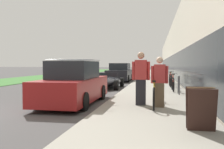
{
  "coord_description": "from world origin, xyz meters",
  "views": [
    {
      "loc": [
        5.72,
        -6.12,
        1.48
      ],
      "look_at": [
        2.54,
        11.6,
        0.72
      ],
      "focal_mm": 40.0,
      "sensor_mm": 36.0,
      "label": 1
    }
  ],
  "objects_px": {
    "parked_sedan_far": "(120,73)",
    "person_bystander": "(141,78)",
    "person_rider": "(160,82)",
    "cruiser_bike_middle": "(170,80)",
    "sandwich_board_sign": "(201,108)",
    "vintage_roadster_curbside": "(106,82)",
    "cruiser_bike_farthest": "(171,78)",
    "tandem_bicycle": "(154,94)",
    "parked_sedan_curbside": "(74,85)",
    "bike_rack_hoop": "(179,83)",
    "cruiser_bike_nearest": "(173,83)"
  },
  "relations": [
    {
      "from": "cruiser_bike_middle",
      "to": "sandwich_board_sign",
      "type": "height_order",
      "value": "cruiser_bike_middle"
    },
    {
      "from": "parked_sedan_curbside",
      "to": "parked_sedan_far",
      "type": "height_order",
      "value": "parked_sedan_curbside"
    },
    {
      "from": "sandwich_board_sign",
      "to": "parked_sedan_far",
      "type": "bearing_deg",
      "value": 104.17
    },
    {
      "from": "cruiser_bike_middle",
      "to": "cruiser_bike_farthest",
      "type": "height_order",
      "value": "cruiser_bike_middle"
    },
    {
      "from": "cruiser_bike_farthest",
      "to": "vintage_roadster_curbside",
      "type": "height_order",
      "value": "cruiser_bike_farthest"
    },
    {
      "from": "person_rider",
      "to": "sandwich_board_sign",
      "type": "distance_m",
      "value": 2.81
    },
    {
      "from": "tandem_bicycle",
      "to": "parked_sedan_curbside",
      "type": "distance_m",
      "value": 2.99
    },
    {
      "from": "person_bystander",
      "to": "parked_sedan_far",
      "type": "bearing_deg",
      "value": 101.32
    },
    {
      "from": "parked_sedan_far",
      "to": "person_bystander",
      "type": "bearing_deg",
      "value": -78.68
    },
    {
      "from": "cruiser_bike_middle",
      "to": "parked_sedan_curbside",
      "type": "height_order",
      "value": "parked_sedan_curbside"
    },
    {
      "from": "bike_rack_hoop",
      "to": "parked_sedan_far",
      "type": "bearing_deg",
      "value": 113.18
    },
    {
      "from": "bike_rack_hoop",
      "to": "parked_sedan_curbside",
      "type": "xyz_separation_m",
      "value": [
        -4.03,
        -2.9,
        0.1
      ]
    },
    {
      "from": "cruiser_bike_nearest",
      "to": "vintage_roadster_curbside",
      "type": "relative_size",
      "value": 0.44
    },
    {
      "from": "person_bystander",
      "to": "cruiser_bike_farthest",
      "type": "bearing_deg",
      "value": 80.91
    },
    {
      "from": "cruiser_bike_middle",
      "to": "parked_sedan_far",
      "type": "xyz_separation_m",
      "value": [
        -3.93,
        5.86,
        0.21
      ]
    },
    {
      "from": "tandem_bicycle",
      "to": "sandwich_board_sign",
      "type": "bearing_deg",
      "value": -71.91
    },
    {
      "from": "vintage_roadster_curbside",
      "to": "person_bystander",
      "type": "bearing_deg",
      "value": -68.87
    },
    {
      "from": "sandwich_board_sign",
      "to": "vintage_roadster_curbside",
      "type": "distance_m",
      "value": 10.43
    },
    {
      "from": "bike_rack_hoop",
      "to": "sandwich_board_sign",
      "type": "relative_size",
      "value": 0.94
    },
    {
      "from": "parked_sedan_far",
      "to": "parked_sedan_curbside",
      "type": "bearing_deg",
      "value": -89.57
    },
    {
      "from": "parked_sedan_far",
      "to": "vintage_roadster_curbside",
      "type": "bearing_deg",
      "value": -89.68
    },
    {
      "from": "bike_rack_hoop",
      "to": "parked_sedan_curbside",
      "type": "bearing_deg",
      "value": -144.29
    },
    {
      "from": "person_rider",
      "to": "bike_rack_hoop",
      "type": "relative_size",
      "value": 1.9
    },
    {
      "from": "tandem_bicycle",
      "to": "person_rider",
      "type": "height_order",
      "value": "person_rider"
    },
    {
      "from": "cruiser_bike_farthest",
      "to": "parked_sedan_curbside",
      "type": "distance_m",
      "value": 9.75
    },
    {
      "from": "parked_sedan_far",
      "to": "cruiser_bike_farthest",
      "type": "bearing_deg",
      "value": -41.64
    },
    {
      "from": "person_rider",
      "to": "cruiser_bike_nearest",
      "type": "height_order",
      "value": "person_rider"
    },
    {
      "from": "person_bystander",
      "to": "tandem_bicycle",
      "type": "bearing_deg",
      "value": 5.67
    },
    {
      "from": "tandem_bicycle",
      "to": "bike_rack_hoop",
      "type": "distance_m",
      "value": 3.49
    },
    {
      "from": "cruiser_bike_nearest",
      "to": "parked_sedan_curbside",
      "type": "bearing_deg",
      "value": -132.33
    },
    {
      "from": "cruiser_bike_nearest",
      "to": "bike_rack_hoop",
      "type": "bearing_deg",
      "value": -82.25
    },
    {
      "from": "bike_rack_hoop",
      "to": "person_bystander",
      "type": "bearing_deg",
      "value": -114.38
    },
    {
      "from": "cruiser_bike_nearest",
      "to": "person_rider",
      "type": "bearing_deg",
      "value": -98.27
    },
    {
      "from": "person_bystander",
      "to": "vintage_roadster_curbside",
      "type": "relative_size",
      "value": 0.43
    },
    {
      "from": "sandwich_board_sign",
      "to": "parked_sedan_curbside",
      "type": "bearing_deg",
      "value": 138.81
    },
    {
      "from": "tandem_bicycle",
      "to": "person_bystander",
      "type": "relative_size",
      "value": 1.58
    },
    {
      "from": "tandem_bicycle",
      "to": "parked_sedan_far",
      "type": "bearing_deg",
      "value": 103.23
    },
    {
      "from": "tandem_bicycle",
      "to": "vintage_roadster_curbside",
      "type": "bearing_deg",
      "value": 114.52
    },
    {
      "from": "person_bystander",
      "to": "parked_sedan_curbside",
      "type": "distance_m",
      "value": 2.57
    },
    {
      "from": "person_bystander",
      "to": "bike_rack_hoop",
      "type": "relative_size",
      "value": 2.11
    },
    {
      "from": "person_rider",
      "to": "cruiser_bike_middle",
      "type": "xyz_separation_m",
      "value": [
        0.72,
        7.46,
        -0.42
      ]
    },
    {
      "from": "tandem_bicycle",
      "to": "person_bystander",
      "type": "height_order",
      "value": "person_bystander"
    },
    {
      "from": "bike_rack_hoop",
      "to": "cruiser_bike_middle",
      "type": "height_order",
      "value": "cruiser_bike_middle"
    },
    {
      "from": "cruiser_bike_middle",
      "to": "parked_sedan_far",
      "type": "relative_size",
      "value": 0.41
    },
    {
      "from": "tandem_bicycle",
      "to": "bike_rack_hoop",
      "type": "height_order",
      "value": "tandem_bicycle"
    },
    {
      "from": "person_rider",
      "to": "cruiser_bike_farthest",
      "type": "relative_size",
      "value": 0.91
    },
    {
      "from": "person_rider",
      "to": "vintage_roadster_curbside",
      "type": "bearing_deg",
      "value": 114.54
    },
    {
      "from": "parked_sedan_curbside",
      "to": "vintage_roadster_curbside",
      "type": "relative_size",
      "value": 1.07
    },
    {
      "from": "cruiser_bike_farthest",
      "to": "parked_sedan_far",
      "type": "height_order",
      "value": "parked_sedan_far"
    },
    {
      "from": "tandem_bicycle",
      "to": "cruiser_bike_nearest",
      "type": "distance_m",
      "value": 4.73
    }
  ]
}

